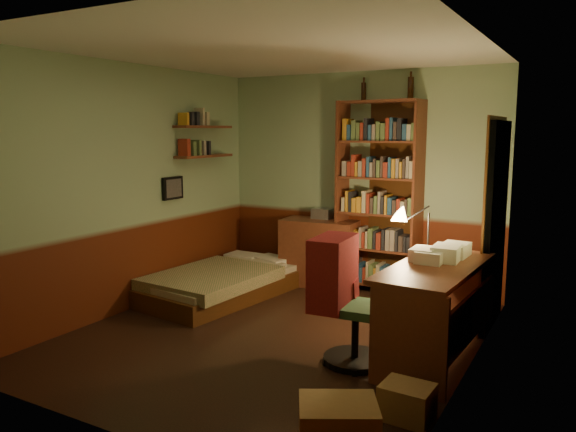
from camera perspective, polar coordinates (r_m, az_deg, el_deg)
The scene contains 24 objects.
floor at distance 5.41m, azimuth -1.32°, elevation -12.05°, with size 3.50×4.00×0.02m, color black.
ceiling at distance 5.11m, azimuth -1.43°, elevation 16.60°, with size 3.50×4.00×0.02m, color silver.
wall_back at distance 6.89m, azimuth 7.19°, elevation 3.57°, with size 3.50×0.02×2.60m, color #8EAD84.
wall_left at distance 6.18m, azimuth -15.58°, elevation 2.73°, with size 0.02×4.00×2.60m, color #8EAD84.
wall_right at distance 4.47m, azimuth 18.41°, elevation 0.45°, with size 0.02×4.00×2.60m, color #8EAD84.
wall_front at distance 3.54m, azimuth -18.21°, elevation -1.61°, with size 3.50×0.02×2.60m, color #8EAD84.
doorway at distance 5.79m, azimuth 20.35°, elevation -0.87°, with size 0.06×0.90×2.00m, color black.
door_trim at distance 5.80m, azimuth 20.01°, elevation -0.84°, with size 0.02×0.98×2.08m, color #42230D.
bed at distance 6.55m, azimuth -6.76°, elevation -5.77°, with size 1.00×1.87×0.56m, color #5F733B.
dresser at distance 6.97m, azimuth 3.23°, elevation -3.73°, with size 0.92×0.46×0.82m, color #602D1B.
mini_stereo at distance 7.01m, azimuth 3.50°, elevation 0.26°, with size 0.23×0.18×0.13m, color #B2B2B7.
bookshelf at distance 6.65m, azimuth 9.19°, elevation 1.82°, with size 0.96×0.30×2.25m, color #602D1B.
bottle_left at distance 6.81m, azimuth 7.69°, elevation 12.39°, with size 0.06×0.06×0.21m, color black.
bottle_right at distance 6.62m, azimuth 12.35°, elevation 12.55°, with size 0.07×0.07×0.25m, color black.
desk at distance 4.92m, azimuth 14.64°, elevation -9.40°, with size 0.62×1.50×0.80m, color #602D1B.
paper_stack at distance 4.95m, azimuth 13.63°, elevation -3.78°, with size 0.20×0.27×0.11m, color silver.
desk_lamp at distance 5.35m, azimuth 14.11°, elevation -0.27°, with size 0.18×0.18×0.59m, color black.
office_chair at distance 4.68m, azimuth 6.87°, elevation -9.65°, with size 0.44×0.39×0.88m, color #325735.
red_jacket at distance 4.70m, azimuth 7.34°, elevation -0.32°, with size 0.28×0.51×0.60m, color maroon.
wall_shelf_lower at distance 6.90m, azimuth -8.50°, elevation 6.05°, with size 0.20×0.90×0.03m, color #602D1B.
wall_shelf_upper at distance 6.90m, azimuth -8.56°, elevation 8.95°, with size 0.20×0.90×0.03m, color #602D1B.
framed_picture at distance 6.59m, azimuth -11.64°, elevation 2.79°, with size 0.04×0.32×0.26m, color black.
cardboard_box_a at distance 3.52m, azimuth 5.12°, elevation -20.87°, with size 0.45×0.36×0.34m, color #997546.
cardboard_box_b at distance 4.01m, azimuth 12.00°, elevation -17.98°, with size 0.33×0.27×0.23m, color #997546.
Camera 1 is at (2.58, -4.35, 1.91)m, focal length 35.00 mm.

